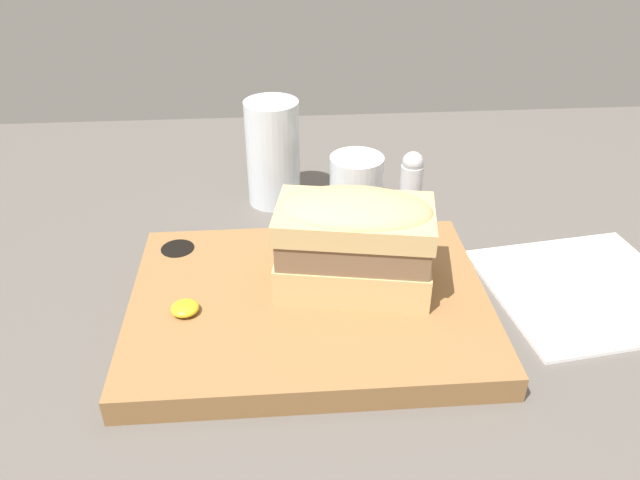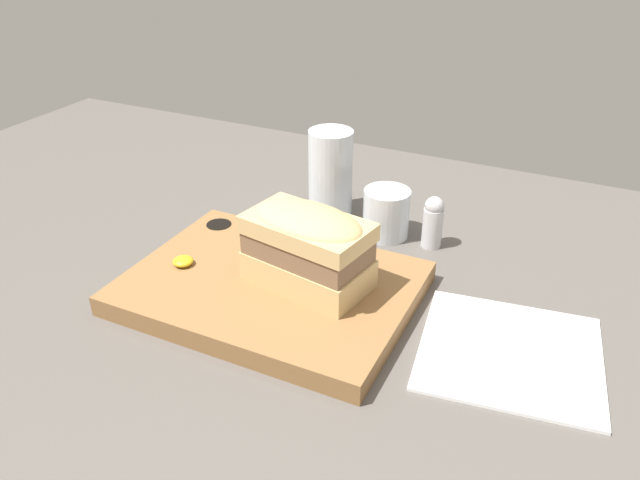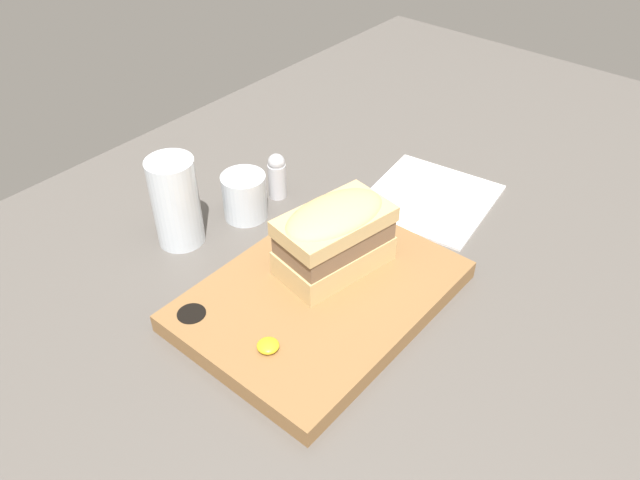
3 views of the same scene
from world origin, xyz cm
name	(u,v)px [view 2 (image 2 of 3)]	position (x,y,z in cm)	size (l,w,h in cm)	color
dining_table	(311,334)	(0.00, 0.00, 1.00)	(168.78, 108.96, 2.00)	#56514C
serving_board	(270,287)	(-6.96, 3.31, 3.25)	(32.90, 24.28, 2.54)	olive
sandwich	(307,244)	(-2.65, 4.66, 9.60)	(15.22, 10.27, 9.50)	tan
mustard_dollop	(183,261)	(-18.00, 1.45, 4.98)	(2.50, 2.50, 1.00)	gold
water_glass	(330,179)	(-9.78, 26.18, 7.55)	(6.42, 6.42, 12.82)	silver
wine_glass	(385,216)	(-0.14, 23.40, 4.99)	(6.41, 6.41, 6.78)	silver
napkin	(510,353)	(20.80, 4.95, 2.20)	(20.53, 19.81, 0.40)	white
salt_shaker	(433,221)	(6.66, 23.25, 5.72)	(2.71, 2.71, 7.28)	silver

